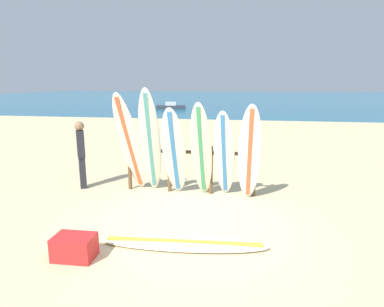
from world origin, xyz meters
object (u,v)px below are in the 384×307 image
at_px(surfboard_leaning_center, 201,151).
at_px(surfboard_lying_on_sand, 184,243).
at_px(small_boat_offshore, 171,106).
at_px(surfboard_leaning_right, 250,154).
at_px(surfboard_leaning_center_right, 224,155).
at_px(beachgoer_standing, 81,152).
at_px(surfboard_leaning_center_left, 174,152).
at_px(surfboard_leaning_left, 150,143).
at_px(surfboard_rack, 190,163).
at_px(cooler_box, 74,247).
at_px(surfboard_leaning_far_left, 130,144).

xyz_separation_m(surfboard_leaning_center, surfboard_lying_on_sand, (0.04, -2.26, -1.07)).
bearing_deg(small_boat_offshore, surfboard_leaning_right, -73.04).
distance_m(surfboard_leaning_center, surfboard_leaning_center_right, 0.52).
height_order(surfboard_leaning_right, beachgoer_standing, surfboard_leaning_right).
xyz_separation_m(surfboard_leaning_center_left, surfboard_leaning_center, (0.62, 0.03, 0.06)).
bearing_deg(surfboard_leaning_center, surfboard_lying_on_sand, -89.04).
distance_m(surfboard_leaning_left, surfboard_leaning_right, 2.25).
relative_size(surfboard_rack, surfboard_leaning_right, 1.42).
bearing_deg(surfboard_rack, surfboard_leaning_right, -17.10).
bearing_deg(cooler_box, surfboard_leaning_left, 81.77).
xyz_separation_m(surfboard_leaning_left, small_boat_offshore, (-5.58, 25.55, -1.00)).
xyz_separation_m(surfboard_leaning_center_left, cooler_box, (-0.89, -2.90, -0.87)).
bearing_deg(surfboard_leaning_right, cooler_box, -132.14).
xyz_separation_m(surfboard_leaning_center, cooler_box, (-1.50, -2.93, -0.93)).
bearing_deg(small_boat_offshore, surfboard_leaning_center_left, -76.50).
height_order(surfboard_rack, surfboard_leaning_center_left, surfboard_leaning_center_left).
relative_size(surfboard_leaning_center, small_boat_offshore, 0.72).
bearing_deg(surfboard_leaning_center, surfboard_leaning_center_left, -177.33).
distance_m(surfboard_leaning_center, beachgoer_standing, 3.04).
height_order(surfboard_lying_on_sand, cooler_box, cooler_box).
height_order(surfboard_leaning_far_left, beachgoer_standing, surfboard_leaning_far_left).
distance_m(surfboard_rack, surfboard_lying_on_sand, 2.71).
bearing_deg(surfboard_lying_on_sand, surfboard_leaning_center_right, 78.57).
bearing_deg(beachgoer_standing, surfboard_leaning_center_right, -2.78).
distance_m(surfboard_leaning_right, small_boat_offshore, 26.81).
bearing_deg(surfboard_leaning_center_left, surfboard_leaning_right, -2.07).
bearing_deg(surfboard_leaning_center, cooler_box, -117.17).
bearing_deg(surfboard_leaning_left, surfboard_lying_on_sand, -61.63).
distance_m(surfboard_leaning_center_right, beachgoer_standing, 3.54).
xyz_separation_m(surfboard_leaning_right, cooler_box, (-2.57, -2.84, -0.92)).
xyz_separation_m(surfboard_rack, surfboard_leaning_center, (0.32, -0.34, 0.39)).
relative_size(surfboard_lying_on_sand, small_boat_offshore, 0.90).
xyz_separation_m(surfboard_leaning_center_left, small_boat_offshore, (-6.14, 25.57, -0.80)).
distance_m(surfboard_leaning_left, surfboard_leaning_center, 1.19).
xyz_separation_m(surfboard_leaning_far_left, cooler_box, (0.16, -2.93, -1.03)).
height_order(surfboard_rack, surfboard_leaning_left, surfboard_leaning_left).
height_order(surfboard_rack, cooler_box, surfboard_rack).
distance_m(surfboard_rack, small_boat_offshore, 26.02).
bearing_deg(small_boat_offshore, surfboard_lying_on_sand, -76.27).
relative_size(surfboard_leaning_left, beachgoer_standing, 1.50).
height_order(surfboard_rack, small_boat_offshore, surfboard_rack).
xyz_separation_m(small_boat_offshore, cooler_box, (5.25, -28.47, -0.08)).
distance_m(surfboard_leaning_right, surfboard_lying_on_sand, 2.62).
height_order(surfboard_leaning_far_left, surfboard_leaning_right, surfboard_leaning_far_left).
bearing_deg(surfboard_leaning_center_left, surfboard_rack, 50.97).
bearing_deg(surfboard_leaning_right, surfboard_rack, 162.90).
height_order(surfboard_leaning_left, surfboard_leaning_center_right, surfboard_leaning_left).
distance_m(surfboard_leaning_center_left, cooler_box, 3.15).
distance_m(surfboard_leaning_center_left, beachgoer_standing, 2.43).
bearing_deg(small_boat_offshore, beachgoer_standing, -81.63).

